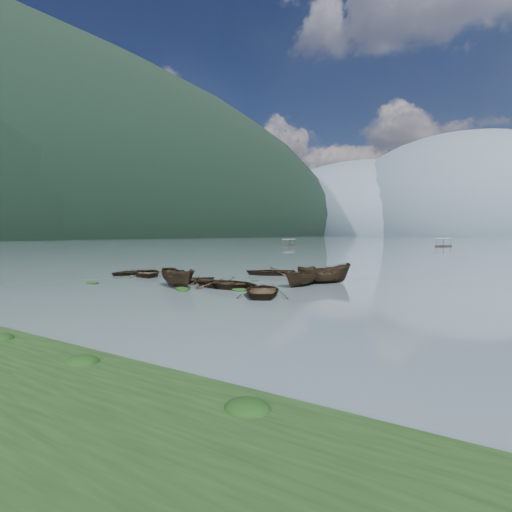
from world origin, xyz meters
The scene contains 23 objects.
ground_plane centered at (0.00, 0.00, 0.00)m, with size 2400.00×2400.00×0.00m, color #536368.
left_ridge_far centered at (-480.00, 250.00, 0.00)m, with size 560.00×1400.00×380.00m, color black.
haze_mtn_a centered at (-260.00, 900.00, 0.00)m, with size 520.00×520.00×280.00m, color #475666.
haze_mtn_b centered at (-60.00, 900.00, 0.00)m, with size 520.00×520.00×340.00m, color #475666.
rowboat_0 centered at (-12.01, 7.29, 0.00)m, with size 2.84×3.97×0.82m, color black.
rowboat_1 centered at (-2.08, 5.90, 0.00)m, with size 2.90×4.06×0.84m, color black.
rowboat_2 centered at (-1.33, 3.06, 0.00)m, with size 1.69×4.50×1.74m, color black.
rowboat_3 centered at (6.11, 3.25, 0.00)m, with size 3.40×4.76×0.99m, color black.
rowboat_4 centered at (2.22, 4.69, 0.00)m, with size 3.60×5.04×1.04m, color black.
rowboat_5 centered at (6.30, 8.67, 0.00)m, with size 1.52×4.04×1.56m, color black.
rowboat_6 centered at (-9.38, 7.31, 0.00)m, with size 3.49×4.88×1.01m, color black.
rowboat_7 centered at (-0.10, 14.82, 0.00)m, with size 3.48×4.87×1.01m, color black.
rowboat_8 centered at (7.10, 11.26, 0.00)m, with size 1.78×4.74×1.83m, color black.
weed_clump_0 centered at (-8.74, 0.92, 0.00)m, with size 1.15×0.94×0.25m, color black.
weed_clump_1 centered at (0.37, 1.68, 0.00)m, with size 0.87×0.70×0.19m, color black.
weed_clump_2 centered at (-0.20, 2.31, 0.00)m, with size 1.23×0.99×0.27m, color black.
weed_clump_3 centered at (1.53, 9.47, 0.00)m, with size 0.80×0.68×0.18m, color black.
weed_clump_4 centered at (3.60, 4.10, 0.00)m, with size 1.24×0.99×0.26m, color black.
weed_clump_5 centered at (-9.88, 5.20, 0.00)m, with size 0.89×0.72×0.19m, color black.
weed_clump_6 centered at (-5.23, 8.75, 0.00)m, with size 0.87×0.72×0.18m, color black.
weed_clump_7 centered at (4.70, 11.85, 0.00)m, with size 0.95×0.76×0.21m, color black.
pontoon_left centered at (-43.00, 100.47, 0.00)m, with size 2.35×5.64×2.16m, color black, non-canonical shape.
pontoon_centre centered at (2.26, 119.75, 0.00)m, with size 2.79×6.69×2.57m, color black, non-canonical shape.
Camera 1 is at (19.79, -19.18, 4.06)m, focal length 28.00 mm.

